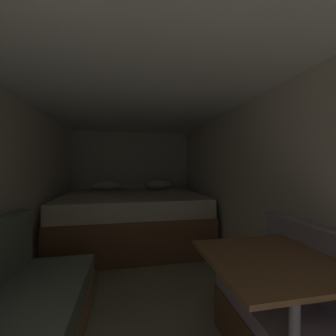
% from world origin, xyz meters
% --- Properties ---
extents(ground_plane, '(6.77, 6.77, 0.00)m').
position_xyz_m(ground_plane, '(0.00, 1.85, 0.00)').
color(ground_plane, '#A39984').
extents(wall_back, '(2.46, 0.05, 1.98)m').
position_xyz_m(wall_back, '(0.00, 4.26, 0.99)').
color(wall_back, beige).
rests_on(wall_back, ground).
extents(wall_right, '(0.05, 4.77, 1.98)m').
position_xyz_m(wall_right, '(1.20, 1.85, 0.99)').
color(wall_right, beige).
rests_on(wall_right, ground).
extents(ceiling_slab, '(2.46, 4.77, 0.05)m').
position_xyz_m(ceiling_slab, '(0.00, 1.85, 2.01)').
color(ceiling_slab, white).
rests_on(ceiling_slab, wall_left).
extents(bed, '(2.24, 1.71, 1.00)m').
position_xyz_m(bed, '(0.00, 3.34, 0.42)').
color(bed, brown).
rests_on(bed, ground).
extents(dinette_table, '(0.69, 0.69, 0.77)m').
position_xyz_m(dinette_table, '(0.69, 0.82, 0.67)').
color(dinette_table, brown).
rests_on(dinette_table, ground).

